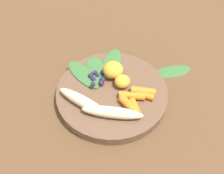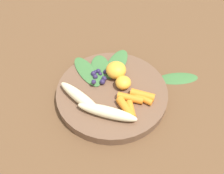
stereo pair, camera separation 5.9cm
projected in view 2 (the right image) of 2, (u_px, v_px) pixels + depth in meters
ground_plane at (112, 96)px, 0.62m from camera, size 2.40×2.40×0.00m
bowl at (112, 93)px, 0.61m from camera, size 0.29×0.29×0.03m
banana_peeled_left at (107, 112)px, 0.54m from camera, size 0.12×0.13×0.03m
banana_peeled_right at (81, 98)px, 0.56m from camera, size 0.07×0.15×0.03m
orange_segment_near at (116, 70)px, 0.62m from camera, size 0.05×0.05×0.04m
orange_segment_far at (123, 83)px, 0.60m from camera, size 0.04×0.04×0.03m
carrot_front at (126, 108)px, 0.55m from camera, size 0.02×0.06×0.02m
carrot_mid_left at (132, 110)px, 0.55m from camera, size 0.04×0.05×0.02m
carrot_mid_right at (130, 98)px, 0.57m from camera, size 0.06×0.06×0.02m
carrot_rear at (143, 99)px, 0.57m from camera, size 0.03×0.05×0.02m
carrot_small at (142, 95)px, 0.58m from camera, size 0.05×0.06×0.02m
blueberry_pile at (99, 76)px, 0.62m from camera, size 0.06×0.06×0.02m
kale_leaf_left at (116, 64)px, 0.66m from camera, size 0.13×0.11×0.01m
kale_leaf_right at (100, 67)px, 0.65m from camera, size 0.09×0.11×0.01m
kale_leaf_rear at (87, 71)px, 0.64m from camera, size 0.05×0.13×0.01m
kale_leaf_stray at (178, 78)px, 0.66m from camera, size 0.12×0.09×0.01m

